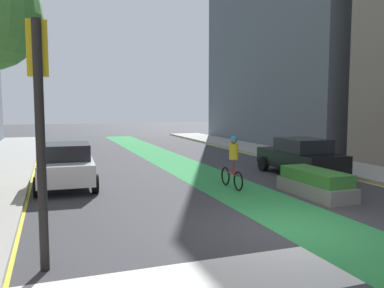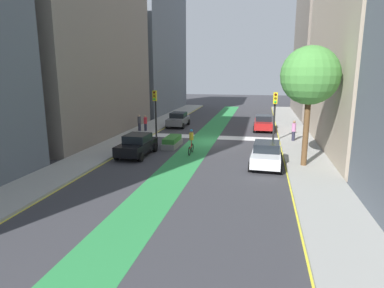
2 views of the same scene
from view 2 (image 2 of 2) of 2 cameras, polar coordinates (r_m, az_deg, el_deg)
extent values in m
plane|color=#38383D|center=(29.38, 3.21, 0.42)|extent=(120.00, 120.00, 0.00)
cube|color=#2D8C47|center=(29.50, 1.71, 0.49)|extent=(2.40, 60.00, 0.01)
cube|color=silver|center=(31.31, 3.76, 1.17)|extent=(12.00, 1.80, 0.01)
cube|color=#9E9E99|center=(29.23, 17.90, -0.08)|extent=(3.00, 60.00, 0.15)
cube|color=yellow|center=(29.11, 14.96, -0.09)|extent=(0.16, 60.00, 0.01)
cube|color=#9E9E99|center=(31.34, -10.48, 1.13)|extent=(3.00, 60.00, 0.15)
cube|color=yellow|center=(30.82, -7.89, 0.90)|extent=(0.16, 60.00, 0.01)
cube|color=slate|center=(50.56, 23.52, 14.40)|extent=(9.72, 17.68, 17.46)
cube|color=tan|center=(30.10, 29.27, 15.29)|extent=(7.49, 19.26, 16.80)
cube|color=slate|center=(52.41, -8.24, 15.39)|extent=(8.87, 18.35, 17.87)
cube|color=slate|center=(33.74, -18.65, 13.68)|extent=(7.12, 18.39, 14.42)
cylinder|color=black|center=(31.33, -6.22, 5.16)|extent=(0.16, 0.16, 4.35)
cube|color=gold|center=(30.98, -6.41, 8.23)|extent=(0.35, 0.28, 0.95)
sphere|color=#3F0A0A|center=(30.82, -6.50, 8.77)|extent=(0.20, 0.20, 0.20)
sphere|color=#4C380C|center=(30.84, -6.49, 8.21)|extent=(0.20, 0.20, 0.20)
sphere|color=#26D833|center=(30.87, -6.48, 7.66)|extent=(0.20, 0.20, 0.20)
cylinder|color=black|center=(29.27, 13.92, 4.36)|extent=(0.16, 0.16, 4.35)
cube|color=gold|center=(28.89, 14.11, 7.64)|extent=(0.35, 0.28, 0.95)
sphere|color=#3F0A0A|center=(28.73, 14.15, 8.22)|extent=(0.20, 0.20, 0.20)
sphere|color=#4C380C|center=(28.75, 14.12, 7.62)|extent=(0.20, 0.20, 0.20)
sphere|color=#26D833|center=(28.78, 14.08, 7.03)|extent=(0.20, 0.20, 0.20)
cube|color=slate|center=(37.24, -2.40, 4.02)|extent=(1.84, 4.22, 0.70)
cube|color=black|center=(37.35, -2.34, 5.02)|extent=(1.62, 2.01, 0.55)
cylinder|color=black|center=(35.68, -1.55, 3.09)|extent=(0.23, 0.64, 0.64)
cylinder|color=black|center=(36.12, -4.34, 3.18)|extent=(0.23, 0.64, 0.64)
cylinder|color=black|center=(38.51, -0.58, 3.79)|extent=(0.23, 0.64, 0.64)
cylinder|color=black|center=(38.92, -3.18, 3.86)|extent=(0.23, 0.64, 0.64)
cube|color=black|center=(24.64, -9.46, -0.48)|extent=(1.91, 4.25, 0.70)
cube|color=black|center=(24.69, -9.33, 1.04)|extent=(1.65, 2.04, 0.55)
cylinder|color=black|center=(23.06, -8.76, -2.23)|extent=(0.24, 0.65, 0.64)
cylinder|color=black|center=(23.79, -12.79, -1.95)|extent=(0.24, 0.65, 0.64)
cylinder|color=black|center=(25.73, -6.33, -0.63)|extent=(0.24, 0.65, 0.64)
cylinder|color=black|center=(26.38, -10.01, -0.42)|extent=(0.24, 0.65, 0.64)
cube|color=#A51919|center=(35.52, 12.13, 3.35)|extent=(1.82, 4.21, 0.70)
cube|color=black|center=(35.63, 12.17, 4.39)|extent=(1.61, 2.01, 0.55)
cylinder|color=black|center=(34.15, 13.63, 2.33)|extent=(0.22, 0.64, 0.64)
cylinder|color=black|center=(34.13, 10.61, 2.46)|extent=(0.22, 0.64, 0.64)
cylinder|color=black|center=(37.05, 13.48, 3.10)|extent=(0.22, 0.64, 0.64)
cylinder|color=black|center=(37.03, 10.70, 3.22)|extent=(0.22, 0.64, 0.64)
cube|color=silver|center=(22.10, 12.60, -2.10)|extent=(1.98, 4.27, 0.70)
cube|color=black|center=(22.15, 12.70, -0.41)|extent=(1.68, 2.07, 0.55)
cylinder|color=black|center=(20.77, 14.90, -4.15)|extent=(0.25, 0.65, 0.64)
cylinder|color=black|center=(20.81, 9.94, -3.88)|extent=(0.25, 0.65, 0.64)
cylinder|color=black|center=(23.61, 14.87, -2.17)|extent=(0.25, 0.65, 0.64)
cylinder|color=black|center=(23.65, 10.51, -1.93)|extent=(0.25, 0.65, 0.64)
torus|color=black|center=(24.41, -0.44, -1.22)|extent=(0.06, 0.68, 0.68)
torus|color=black|center=(25.41, 0.06, -0.68)|extent=(0.06, 0.68, 0.68)
cylinder|color=red|center=(24.87, -0.19, -0.54)|extent=(0.06, 0.95, 0.06)
cylinder|color=red|center=(24.95, -0.11, 0.14)|extent=(0.05, 0.05, 0.50)
cylinder|color=gold|center=(24.84, -0.11, 1.32)|extent=(0.32, 0.32, 0.55)
sphere|color=#8C6647|center=(24.77, -0.12, 2.20)|extent=(0.22, 0.22, 0.22)
sphere|color=#268CCC|center=(24.77, -0.12, 2.29)|extent=(0.23, 0.23, 0.23)
cylinder|color=#262638|center=(34.25, -9.00, 2.91)|extent=(0.28, 0.28, 0.76)
cylinder|color=#3F3F47|center=(34.14, -9.04, 4.09)|extent=(0.34, 0.34, 0.67)
sphere|color=beige|center=(34.08, -9.06, 4.83)|extent=(0.22, 0.22, 0.22)
cylinder|color=#262638|center=(30.28, 16.99, 1.32)|extent=(0.28, 0.28, 0.81)
cylinder|color=#BF72A5|center=(30.15, 17.08, 2.74)|extent=(0.34, 0.34, 0.72)
sphere|color=#8C6647|center=(30.08, 17.14, 3.64)|extent=(0.23, 0.23, 0.23)
cylinder|color=#262638|center=(34.12, -7.97, 2.88)|extent=(0.28, 0.28, 0.73)
cylinder|color=red|center=(34.02, -8.01, 4.02)|extent=(0.34, 0.34, 0.65)
sphere|color=tan|center=(33.96, -8.03, 4.73)|extent=(0.21, 0.21, 0.21)
cylinder|color=brown|center=(22.22, 18.95, 2.08)|extent=(0.36, 0.36, 4.43)
sphere|color=#478C3D|center=(21.91, 19.59, 11.03)|extent=(3.57, 3.57, 3.57)
cube|color=slate|center=(27.32, -3.42, -0.01)|extent=(1.09, 2.85, 0.45)
cube|color=#33722D|center=(27.23, -3.43, 0.86)|extent=(0.98, 2.57, 0.40)
camera|label=1|loc=(36.35, 13.34, 7.03)|focal=36.91mm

